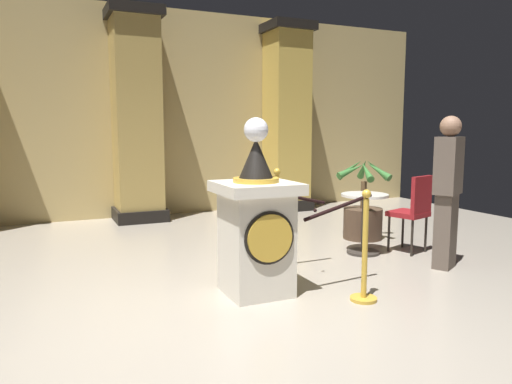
{
  "coord_description": "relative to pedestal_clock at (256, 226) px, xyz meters",
  "views": [
    {
      "loc": [
        -1.48,
        -3.59,
        1.52
      ],
      "look_at": [
        0.29,
        0.38,
        0.95
      ],
      "focal_mm": 33.92,
      "sensor_mm": 36.0,
      "label": 1
    }
  ],
  "objects": [
    {
      "name": "back_wall",
      "position": [
        -0.29,
        4.6,
        1.15
      ],
      "size": [
        11.72,
        0.16,
        3.59
      ],
      "primitive_type": "cube",
      "color": "tan",
      "rests_on": "ground_plane"
    },
    {
      "name": "ground_plane",
      "position": [
        -0.29,
        -0.38,
        -0.64
      ],
      "size": [
        11.72,
        11.72,
        0.0
      ],
      "primitive_type": "plane",
      "color": "#9E9384"
    },
    {
      "name": "column_centre_rear",
      "position": [
        -0.29,
        4.16,
        1.07
      ],
      "size": [
        0.86,
        0.86,
        3.45
      ],
      "color": "black",
      "rests_on": "ground_plane"
    },
    {
      "name": "potted_palm_right",
      "position": [
        2.29,
        1.47,
        -0.3
      ],
      "size": [
        0.82,
        0.75,
        1.15
      ],
      "color": "#4C3828",
      "rests_on": "ground_plane"
    },
    {
      "name": "column_right",
      "position": [
        2.49,
        4.16,
        1.07
      ],
      "size": [
        0.83,
        0.83,
        3.45
      ],
      "color": "black",
      "rests_on": "ground_plane"
    },
    {
      "name": "bystander_guest",
      "position": [
        2.24,
        -0.08,
        0.24
      ],
      "size": [
        0.42,
        0.36,
        1.66
      ],
      "color": "brown",
      "rests_on": "ground_plane"
    },
    {
      "name": "stanchion_near",
      "position": [
        0.8,
        -0.57,
        -0.29
      ],
      "size": [
        0.24,
        0.24,
        1.0
      ],
      "color": "gold",
      "rests_on": "ground_plane"
    },
    {
      "name": "cafe_table",
      "position": [
        1.8,
        0.79,
        -0.17
      ],
      "size": [
        0.57,
        0.57,
        0.74
      ],
      "color": "#332D28",
      "rests_on": "ground_plane"
    },
    {
      "name": "pedestal_clock",
      "position": [
        0.0,
        0.0,
        0.0
      ],
      "size": [
        0.7,
        0.7,
        1.63
      ],
      "color": "silver",
      "rests_on": "ground_plane"
    },
    {
      "name": "stanchion_far",
      "position": [
        0.69,
        0.97,
        -0.26
      ],
      "size": [
        0.24,
        0.24,
        1.08
      ],
      "color": "gold",
      "rests_on": "ground_plane"
    },
    {
      "name": "cafe_chair_red",
      "position": [
        2.37,
        0.57,
        -0.07
      ],
      "size": [
        0.5,
        0.5,
        0.96
      ],
      "color": "black",
      "rests_on": "ground_plane"
    },
    {
      "name": "velvet_rope",
      "position": [
        0.75,
        0.2,
        0.15
      ],
      "size": [
        0.83,
        0.86,
        0.22
      ],
      "color": "black"
    }
  ]
}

